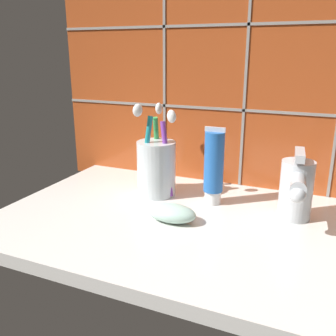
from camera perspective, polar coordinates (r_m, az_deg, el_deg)
The scene contains 6 objects.
sink_counter at distance 59.00cm, azimuth 4.99°, elevation -9.00°, with size 64.42×38.80×2.00cm, color silver.
tile_wall_backsplash at distance 72.04cm, azimuth 10.60°, elevation 12.97°, with size 74.42×1.72×43.98cm.
toothbrush_cup at distance 67.45cm, azimuth -1.79°, elevation 0.29°, with size 8.08×9.67×16.80cm.
toothpaste_tube at distance 63.40cm, azimuth 6.99°, elevation 0.21°, with size 3.48×3.32×13.34cm.
sink_faucet at distance 60.34cm, azimuth 18.97°, elevation -2.89°, with size 5.05×11.30×10.88cm.
soap_bar at distance 57.96cm, azimuth 0.50°, elevation -6.85°, with size 7.95×4.54×2.73cm, color silver.
Camera 1 is at (16.36, -50.33, 27.08)cm, focal length 40.00 mm.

